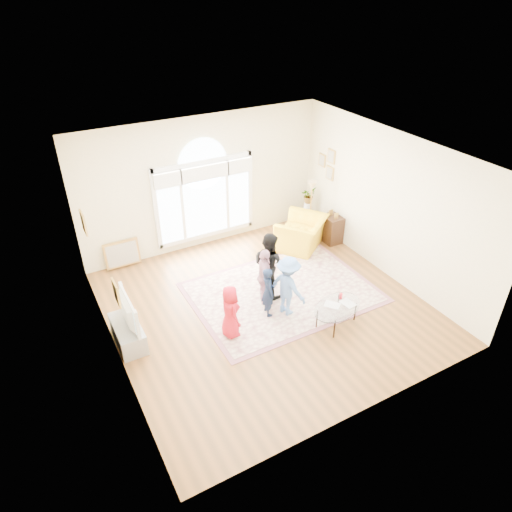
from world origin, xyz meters
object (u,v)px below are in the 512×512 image
tv_console (128,334)px  area_rug (282,292)px  armchair (301,233)px  television (124,312)px  coffee_table (337,307)px

tv_console → area_rug: bearing=-0.9°
area_rug → armchair: (1.41, 1.41, 0.38)m
television → coffee_table: bearing=-21.2°
area_rug → armchair: 2.03m
area_rug → television: bearing=179.0°
television → armchair: bearing=16.1°
television → coffee_table: (3.66, -1.42, -0.32)m
tv_console → television: (0.01, 0.00, 0.51)m
area_rug → armchair: armchair is taller
area_rug → tv_console: 3.30m
tv_console → armchair: size_ratio=0.84×
area_rug → coffee_table: coffee_table is taller
coffee_table → armchair: 2.96m
tv_console → television: bearing=0.0°
coffee_table → armchair: bearing=51.9°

